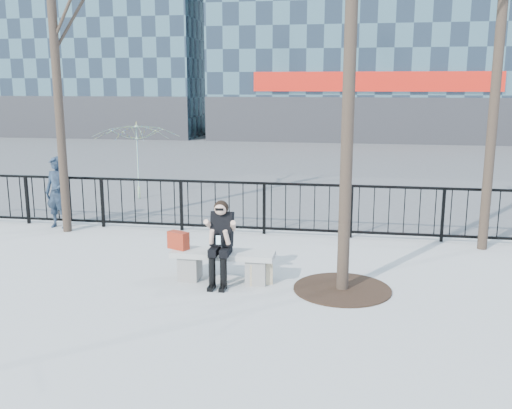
# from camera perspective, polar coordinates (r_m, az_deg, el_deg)

# --- Properties ---
(ground) EXTENTS (120.00, 120.00, 0.00)m
(ground) POSITION_cam_1_polar(r_m,az_deg,el_deg) (9.27, -3.30, -7.60)
(ground) COLOR #A3A39E
(ground) RESTS_ON ground
(street_surface) EXTENTS (60.00, 23.00, 0.01)m
(street_surface) POSITION_cam_1_polar(r_m,az_deg,el_deg) (23.80, 4.81, 4.48)
(street_surface) COLOR #474747
(street_surface) RESTS_ON ground
(railing) EXTENTS (14.00, 0.06, 1.10)m
(railing) POSITION_cam_1_polar(r_m,az_deg,el_deg) (11.95, -0.12, -0.33)
(railing) COLOR black
(railing) RESTS_ON ground
(tree_grate) EXTENTS (1.50, 1.50, 0.02)m
(tree_grate) POSITION_cam_1_polar(r_m,az_deg,el_deg) (8.96, 8.61, -8.35)
(tree_grate) COLOR black
(tree_grate) RESTS_ON ground
(bench_main) EXTENTS (1.65, 0.46, 0.49)m
(bench_main) POSITION_cam_1_polar(r_m,az_deg,el_deg) (9.18, -3.32, -5.83)
(bench_main) COLOR slate
(bench_main) RESTS_ON ground
(seated_woman) EXTENTS (0.50, 0.64, 1.34)m
(seated_woman) POSITION_cam_1_polar(r_m,az_deg,el_deg) (8.92, -3.58, -3.88)
(seated_woman) COLOR black
(seated_woman) RESTS_ON ground
(handbag) EXTENTS (0.38, 0.29, 0.28)m
(handbag) POSITION_cam_1_polar(r_m,az_deg,el_deg) (9.29, -7.78, -3.57)
(handbag) COLOR maroon
(handbag) RESTS_ON bench_main
(shopping_bag) EXTENTS (0.39, 0.26, 0.34)m
(shopping_bag) POSITION_cam_1_polar(r_m,az_deg,el_deg) (9.04, 0.46, -6.95)
(shopping_bag) COLOR beige
(shopping_bag) RESTS_ON ground
(standing_man) EXTENTS (0.60, 0.42, 1.56)m
(standing_man) POSITION_cam_1_polar(r_m,az_deg,el_deg) (13.15, -19.21, 1.15)
(standing_man) COLOR black
(standing_man) RESTS_ON ground
(vendor_umbrella) EXTENTS (2.31, 2.35, 2.11)m
(vendor_umbrella) POSITION_cam_1_polar(r_m,az_deg,el_deg) (15.77, -11.82, 4.29)
(vendor_umbrella) COLOR yellow
(vendor_umbrella) RESTS_ON ground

